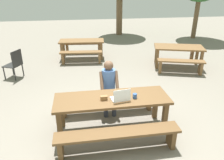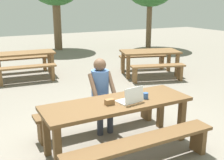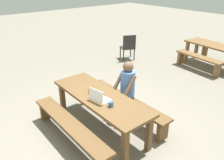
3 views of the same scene
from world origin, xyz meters
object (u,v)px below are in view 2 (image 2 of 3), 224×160
(laptop, at_px, (131,99))
(picnic_table_mid, at_px, (24,57))
(coffee_mug, at_px, (146,96))
(person_seated, at_px, (101,90))
(small_pouch, at_px, (110,102))
(picnic_table_rear, at_px, (150,55))
(picnic_table_front, at_px, (118,108))

(laptop, height_order, picnic_table_mid, laptop)
(coffee_mug, height_order, person_seated, person_seated)
(small_pouch, height_order, picnic_table_rear, small_pouch)
(picnic_table_front, relative_size, picnic_table_mid, 1.24)
(person_seated, height_order, picnic_table_mid, person_seated)
(picnic_table_mid, xyz_separation_m, picnic_table_rear, (3.28, -1.46, 0.01))
(picnic_table_mid, height_order, picnic_table_rear, picnic_table_rear)
(picnic_table_front, xyz_separation_m, picnic_table_rear, (2.85, 3.25, -0.01))
(picnic_table_front, distance_m, laptop, 0.25)
(picnic_table_front, bearing_deg, picnic_table_mid, 95.20)
(small_pouch, distance_m, picnic_table_rear, 4.47)
(laptop, distance_m, picnic_table_mid, 4.87)
(picnic_table_front, relative_size, small_pouch, 17.05)
(small_pouch, bearing_deg, coffee_mug, -2.39)
(person_seated, height_order, picnic_table_rear, person_seated)
(laptop, xyz_separation_m, small_pouch, (-0.30, 0.06, -0.02))
(picnic_table_rear, bearing_deg, small_pouch, -115.62)
(person_seated, xyz_separation_m, picnic_table_mid, (-0.46, 4.10, -0.11))
(picnic_table_front, xyz_separation_m, coffee_mug, (0.42, -0.08, 0.15))
(laptop, xyz_separation_m, picnic_table_mid, (-0.57, 4.83, -0.18))
(small_pouch, distance_m, picnic_table_mid, 4.78)
(picnic_table_front, relative_size, picnic_table_rear, 1.19)
(picnic_table_mid, relative_size, picnic_table_rear, 0.97)
(laptop, distance_m, picnic_table_rear, 4.33)
(coffee_mug, xyz_separation_m, person_seated, (-0.39, 0.69, -0.06))
(laptop, bearing_deg, small_pouch, -20.32)
(picnic_table_front, bearing_deg, coffee_mug, -11.27)
(coffee_mug, xyz_separation_m, picnic_table_mid, (-0.85, 4.79, -0.17))
(small_pouch, height_order, picnic_table_mid, small_pouch)
(picnic_table_front, height_order, coffee_mug, coffee_mug)
(person_seated, bearing_deg, laptop, -81.36)
(coffee_mug, bearing_deg, picnic_table_front, 168.73)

